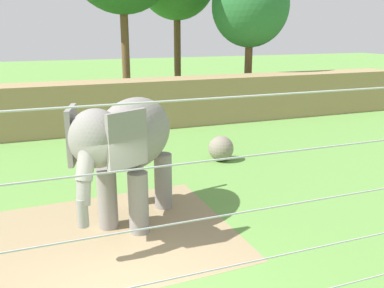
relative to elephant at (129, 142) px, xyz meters
The scene contains 6 objects.
dirt_patch 2.46m from the elephant, 156.52° to the right, with size 6.80×4.75×0.01m, color #937F5B.
embankment_wall 10.01m from the elephant, 94.12° to the left, with size 36.00×1.80×2.29m, color #997F56.
elephant is the anchor object (origin of this frame).
enrichment_ball 5.78m from the elephant, 42.24° to the left, with size 0.91×0.91×0.91m, color gray.
cable_fence 5.64m from the elephant, 97.31° to the right, with size 12.39×0.19×4.14m.
tree_left_of_centre 16.29m from the elephant, 51.86° to the left, with size 4.37×4.37×8.16m.
Camera 1 is at (-1.18, -6.43, 4.64)m, focal length 38.65 mm.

